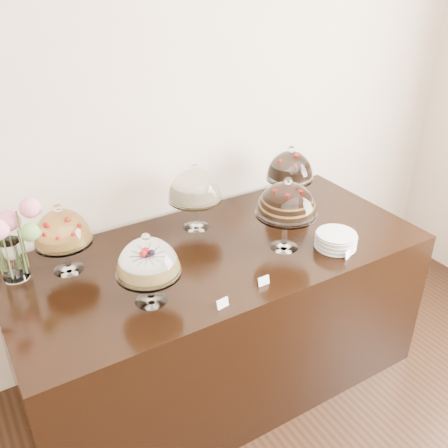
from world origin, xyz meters
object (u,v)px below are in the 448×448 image
cake_stand_dark_choco (290,168)px  cake_stand_sugar_sponge (148,261)px  cake_stand_cheesecake (195,187)px  plate_stack (336,240)px  flower_vase (10,236)px  display_counter (219,317)px  cake_stand_fruit_tart (62,230)px  cake_stand_choco_layer (287,202)px

cake_stand_dark_choco → cake_stand_sugar_sponge: bearing=-157.5°
cake_stand_cheesecake → plate_stack: size_ratio=1.80×
flower_vase → cake_stand_sugar_sponge: bearing=-45.9°
display_counter → cake_stand_fruit_tart: bearing=162.7°
display_counter → cake_stand_sugar_sponge: (-0.48, -0.21, 0.67)m
cake_stand_choco_layer → cake_stand_dark_choco: size_ratio=1.08×
cake_stand_sugar_sponge → display_counter: bearing=23.8°
display_counter → cake_stand_sugar_sponge: size_ratio=6.27×
cake_stand_fruit_tart → cake_stand_choco_layer: bearing=-20.1°
cake_stand_choco_layer → flower_vase: size_ratio=1.02×
cake_stand_fruit_tart → cake_stand_sugar_sponge: bearing=-60.5°
display_counter → plate_stack: bearing=-28.5°
cake_stand_choco_layer → cake_stand_dark_choco: 0.53m
cake_stand_choco_layer → plate_stack: size_ratio=1.89×
cake_stand_choco_layer → cake_stand_dark_choco: cake_stand_choco_layer is taller
display_counter → cake_stand_choco_layer: cake_stand_choco_layer is taller
display_counter → plate_stack: (0.54, -0.30, 0.49)m
cake_stand_dark_choco → cake_stand_fruit_tart: (-1.38, -0.03, -0.01)m
cake_stand_dark_choco → flower_vase: 1.60m
cake_stand_cheesecake → cake_stand_fruit_tart: (-0.75, -0.06, -0.02)m
cake_stand_sugar_sponge → cake_stand_dark_choco: cake_stand_dark_choco is taller
cake_stand_choco_layer → flower_vase: bearing=161.3°
flower_vase → cake_stand_choco_layer: bearing=-18.7°
display_counter → plate_stack: 0.79m
display_counter → cake_stand_dark_choco: (0.65, 0.25, 0.69)m
cake_stand_dark_choco → plate_stack: (-0.11, -0.55, -0.19)m
flower_vase → plate_stack: (1.50, -0.57, -0.19)m
cake_stand_fruit_tart → flower_vase: flower_vase is taller
cake_stand_cheesecake → plate_stack: 0.81m
display_counter → cake_stand_choco_layer: 0.80m
cake_stand_fruit_tart → display_counter: bearing=-17.3°
cake_stand_sugar_sponge → cake_stand_dark_choco: 1.22m
cake_stand_cheesecake → cake_stand_fruit_tart: bearing=-175.7°
cake_stand_dark_choco → plate_stack: size_ratio=1.75×
cake_stand_sugar_sponge → cake_stand_choco_layer: (0.79, 0.06, 0.05)m
cake_stand_cheesecake → cake_stand_dark_choco: 0.63m
cake_stand_fruit_tart → plate_stack: size_ratio=1.70×
cake_stand_choco_layer → plate_stack: bearing=-31.5°
display_counter → flower_vase: 1.21m
plate_stack → display_counter: bearing=151.5°
cake_stand_sugar_sponge → flower_vase: (-0.47, 0.49, 0.02)m
cake_stand_sugar_sponge → cake_stand_choco_layer: cake_stand_choco_layer is taller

